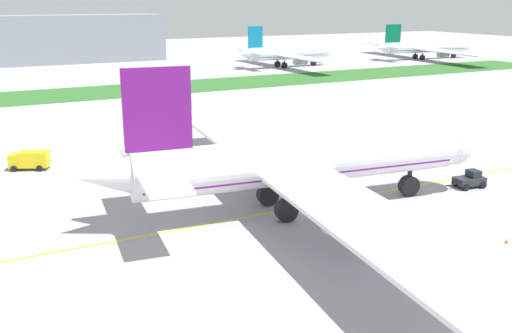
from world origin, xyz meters
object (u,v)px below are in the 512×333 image
airliner_foreground (297,162)px  pushback_tug (470,180)px  traffic_cone_near_nose (507,240)px  parked_airliner_far_centre (424,47)px  parked_airliner_far_left (285,53)px  service_truck_catering_van (29,160)px  service_truck_baggage_loader (162,129)px

airliner_foreground → pushback_tug: size_ratio=13.20×
traffic_cone_near_nose → parked_airliner_far_centre: 192.93m
airliner_foreground → parked_airliner_far_left: 148.67m
parked_airliner_far_centre → traffic_cone_near_nose: bearing=-130.2°
pushback_tug → parked_airliner_far_centre: 174.51m
service_truck_catering_van → parked_airliner_far_left: 138.58m
pushback_tug → parked_airliner_far_centre: (113.78, 132.26, 3.82)m
airliner_foreground → parked_airliner_far_left: airliner_foreground is taller
service_truck_catering_van → pushback_tug: bearing=-34.9°
airliner_foreground → pushback_tug: (24.76, -2.92, -4.82)m
airliner_foreground → parked_airliner_far_centre: airliner_foreground is taller
parked_airliner_far_left → parked_airliner_far_centre: (65.39, -0.08, -0.18)m
service_truck_catering_van → parked_airliner_far_left: (98.68, 97.22, 3.54)m
parked_airliner_far_left → service_truck_catering_van: bearing=-135.4°
pushback_tug → parked_airliner_far_centre: bearing=49.3°
service_truck_baggage_loader → service_truck_catering_van: 25.89m
service_truck_baggage_loader → traffic_cone_near_nose: bearing=-75.2°
service_truck_baggage_loader → parked_airliner_far_centre: 164.96m
parked_airliner_far_centre → service_truck_catering_van: bearing=-149.4°
traffic_cone_near_nose → parked_airliner_far_left: bearing=68.1°
pushback_tug → service_truck_catering_van: 61.34m
pushback_tug → service_truck_catering_van: (-50.29, 35.11, 0.46)m
pushback_tug → traffic_cone_near_nose: size_ratio=9.94×
service_truck_baggage_loader → parked_airliner_far_centre: parked_airliner_far_centre is taller
airliner_foreground → parked_airliner_far_left: size_ratio=1.28×
traffic_cone_near_nose → parked_airliner_far_centre: parked_airliner_far_centre is taller
parked_airliner_far_left → pushback_tug: bearing=-110.1°
pushback_tug → traffic_cone_near_nose: pushback_tug is taller
pushback_tug → parked_airliner_far_left: bearing=69.9°
pushback_tug → parked_airliner_far_left: size_ratio=0.10×
parked_airliner_far_centre → service_truck_baggage_loader: bearing=-148.5°
airliner_foreground → pushback_tug: airliner_foreground is taller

